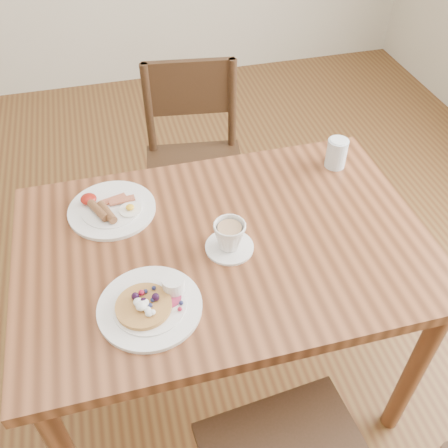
# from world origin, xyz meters

# --- Properties ---
(ground) EXTENTS (5.00, 5.00, 0.00)m
(ground) POSITION_xyz_m (0.00, 0.00, 0.00)
(ground) COLOR #583219
(ground) RESTS_ON ground
(dining_table) EXTENTS (1.20, 0.80, 0.75)m
(dining_table) POSITION_xyz_m (0.00, 0.00, 0.65)
(dining_table) COLOR brown
(dining_table) RESTS_ON ground
(chair_far) EXTENTS (0.47, 0.47, 0.88)m
(chair_far) POSITION_xyz_m (0.07, 0.76, 0.49)
(chair_far) COLOR #361F13
(chair_far) RESTS_ON ground
(pancake_plate) EXTENTS (0.27, 0.27, 0.06)m
(pancake_plate) POSITION_xyz_m (-0.24, -0.18, 0.76)
(pancake_plate) COLOR white
(pancake_plate) RESTS_ON dining_table
(breakfast_plate) EXTENTS (0.27, 0.27, 0.04)m
(breakfast_plate) POSITION_xyz_m (-0.31, 0.21, 0.76)
(breakfast_plate) COLOR white
(breakfast_plate) RESTS_ON dining_table
(teacup_saucer) EXTENTS (0.14, 0.14, 0.09)m
(teacup_saucer) POSITION_xyz_m (0.01, -0.03, 0.79)
(teacup_saucer) COLOR white
(teacup_saucer) RESTS_ON dining_table
(water_glass) EXTENTS (0.07, 0.07, 0.10)m
(water_glass) POSITION_xyz_m (0.46, 0.26, 0.80)
(water_glass) COLOR silver
(water_glass) RESTS_ON dining_table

